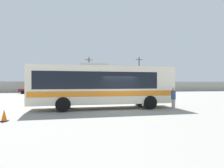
{
  "coord_description": "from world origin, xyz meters",
  "views": [
    {
      "loc": [
        -2.87,
        -13.3,
        2.02
      ],
      "look_at": [
        -0.12,
        2.55,
        1.93
      ],
      "focal_mm": 29.08,
      "sensor_mm": 36.0,
      "label": 1
    }
  ],
  "objects_px": {
    "parked_car_second_silver": "(60,89)",
    "roadside_tree_left": "(46,73)",
    "parked_car_leftmost_maroon": "(32,90)",
    "roadside_tree_right": "(160,77)",
    "attendant_by_bus_door": "(173,97)",
    "roadside_tree_midright": "(139,75)",
    "parked_car_third_dark_blue": "(89,89)",
    "utility_pole_far": "(139,73)",
    "utility_pole_near": "(89,74)",
    "traffic_cone_on_apron": "(4,116)",
    "parked_car_rightmost_dark_blue": "(129,89)",
    "coach_bus_cream_orange": "(102,85)",
    "roadside_tree_midleft": "(83,74)"
  },
  "relations": [
    {
      "from": "utility_pole_near",
      "to": "roadside_tree_left",
      "type": "xyz_separation_m",
      "value": [
        -9.69,
        1.14,
        0.16
      ]
    },
    {
      "from": "attendant_by_bus_door",
      "to": "traffic_cone_on_apron",
      "type": "relative_size",
      "value": 2.6
    },
    {
      "from": "parked_car_second_silver",
      "to": "parked_car_leftmost_maroon",
      "type": "bearing_deg",
      "value": -169.86
    },
    {
      "from": "roadside_tree_left",
      "to": "parked_car_third_dark_blue",
      "type": "bearing_deg",
      "value": -35.65
    },
    {
      "from": "attendant_by_bus_door",
      "to": "parked_car_third_dark_blue",
      "type": "relative_size",
      "value": 0.4
    },
    {
      "from": "utility_pole_far",
      "to": "roadside_tree_midleft",
      "type": "height_order",
      "value": "utility_pole_far"
    },
    {
      "from": "parked_car_second_silver",
      "to": "roadside_tree_left",
      "type": "distance_m",
      "value": 7.92
    },
    {
      "from": "utility_pole_near",
      "to": "roadside_tree_midleft",
      "type": "bearing_deg",
      "value": 103.85
    },
    {
      "from": "parked_car_third_dark_blue",
      "to": "parked_car_rightmost_dark_blue",
      "type": "xyz_separation_m",
      "value": [
        8.71,
        0.9,
        0.03
      ]
    },
    {
      "from": "utility_pole_near",
      "to": "parked_car_leftmost_maroon",
      "type": "bearing_deg",
      "value": -152.41
    },
    {
      "from": "parked_car_rightmost_dark_blue",
      "to": "traffic_cone_on_apron",
      "type": "distance_m",
      "value": 30.85
    },
    {
      "from": "attendant_by_bus_door",
      "to": "utility_pole_far",
      "type": "relative_size",
      "value": 0.2
    },
    {
      "from": "parked_car_second_silver",
      "to": "utility_pole_near",
      "type": "bearing_deg",
      "value": 39.4
    },
    {
      "from": "traffic_cone_on_apron",
      "to": "roadside_tree_left",
      "type": "bearing_deg",
      "value": 96.61
    },
    {
      "from": "roadside_tree_right",
      "to": "traffic_cone_on_apron",
      "type": "height_order",
      "value": "roadside_tree_right"
    },
    {
      "from": "utility_pole_far",
      "to": "roadside_tree_left",
      "type": "xyz_separation_m",
      "value": [
        -22.2,
        -0.01,
        -0.1
      ]
    },
    {
      "from": "parked_car_second_silver",
      "to": "roadside_tree_midleft",
      "type": "xyz_separation_m",
      "value": [
        4.63,
        10.04,
        3.48
      ]
    },
    {
      "from": "coach_bus_cream_orange",
      "to": "traffic_cone_on_apron",
      "type": "xyz_separation_m",
      "value": [
        -5.61,
        -3.97,
        -1.58
      ]
    },
    {
      "from": "utility_pole_near",
      "to": "traffic_cone_on_apron",
      "type": "height_order",
      "value": "utility_pole_near"
    },
    {
      "from": "roadside_tree_right",
      "to": "roadside_tree_midright",
      "type": "bearing_deg",
      "value": 168.81
    },
    {
      "from": "roadside_tree_left",
      "to": "utility_pole_near",
      "type": "bearing_deg",
      "value": -6.71
    },
    {
      "from": "coach_bus_cream_orange",
      "to": "roadside_tree_left",
      "type": "relative_size",
      "value": 1.77
    },
    {
      "from": "parked_car_leftmost_maroon",
      "to": "parked_car_rightmost_dark_blue",
      "type": "xyz_separation_m",
      "value": [
        19.43,
        1.11,
        0.02
      ]
    },
    {
      "from": "roadside_tree_midleft",
      "to": "roadside_tree_right",
      "type": "xyz_separation_m",
      "value": [
        19.81,
        -2.87,
        -0.58
      ]
    },
    {
      "from": "attendant_by_bus_door",
      "to": "roadside_tree_midright",
      "type": "xyz_separation_m",
      "value": [
        8.34,
        33.22,
        3.07
      ]
    },
    {
      "from": "parked_car_leftmost_maroon",
      "to": "roadside_tree_midleft",
      "type": "distance_m",
      "value": 15.1
    },
    {
      "from": "traffic_cone_on_apron",
      "to": "coach_bus_cream_orange",
      "type": "bearing_deg",
      "value": 35.3
    },
    {
      "from": "roadside_tree_right",
      "to": "parked_car_rightmost_dark_blue",
      "type": "bearing_deg",
      "value": -145.52
    },
    {
      "from": "coach_bus_cream_orange",
      "to": "roadside_tree_midright",
      "type": "xyz_separation_m",
      "value": [
        13.47,
        31.42,
        2.12
      ]
    },
    {
      "from": "attendant_by_bus_door",
      "to": "parked_car_second_silver",
      "type": "bearing_deg",
      "value": 113.37
    },
    {
      "from": "parked_car_leftmost_maroon",
      "to": "roadside_tree_left",
      "type": "distance_m",
      "value": 7.9
    },
    {
      "from": "parked_car_third_dark_blue",
      "to": "roadside_tree_right",
      "type": "bearing_deg",
      "value": 22.67
    },
    {
      "from": "traffic_cone_on_apron",
      "to": "parked_car_second_silver",
      "type": "bearing_deg",
      "value": 90.13
    },
    {
      "from": "utility_pole_far",
      "to": "roadside_tree_right",
      "type": "relative_size",
      "value": 1.59
    },
    {
      "from": "attendant_by_bus_door",
      "to": "parked_car_leftmost_maroon",
      "type": "bearing_deg",
      "value": 123.51
    },
    {
      "from": "roadside_tree_right",
      "to": "roadside_tree_left",
      "type": "bearing_deg",
      "value": -177.62
    },
    {
      "from": "coach_bus_cream_orange",
      "to": "utility_pole_far",
      "type": "xyz_separation_m",
      "value": [
        12.75,
        29.21,
        2.54
      ]
    },
    {
      "from": "parked_car_second_silver",
      "to": "roadside_tree_left",
      "type": "height_order",
      "value": "roadside_tree_left"
    },
    {
      "from": "parked_car_second_silver",
      "to": "utility_pole_near",
      "type": "xyz_separation_m",
      "value": [
        5.91,
        4.86,
        3.37
      ]
    },
    {
      "from": "attendant_by_bus_door",
      "to": "roadside_tree_left",
      "type": "distance_m",
      "value": 34.42
    },
    {
      "from": "parked_car_leftmost_maroon",
      "to": "traffic_cone_on_apron",
      "type": "height_order",
      "value": "parked_car_leftmost_maroon"
    },
    {
      "from": "parked_car_third_dark_blue",
      "to": "utility_pole_far",
      "type": "height_order",
      "value": "utility_pole_far"
    },
    {
      "from": "coach_bus_cream_orange",
      "to": "parked_car_leftmost_maroon",
      "type": "xyz_separation_m",
      "value": [
        -10.81,
        22.28,
        -1.12
      ]
    },
    {
      "from": "attendant_by_bus_door",
      "to": "parked_car_second_silver",
      "type": "relative_size",
      "value": 0.37
    },
    {
      "from": "parked_car_third_dark_blue",
      "to": "utility_pole_far",
      "type": "xyz_separation_m",
      "value": [
        12.85,
        6.71,
        3.67
      ]
    },
    {
      "from": "parked_car_rightmost_dark_blue",
      "to": "roadside_tree_left",
      "type": "height_order",
      "value": "roadside_tree_left"
    },
    {
      "from": "roadside_tree_right",
      "to": "utility_pole_near",
      "type": "bearing_deg",
      "value": -172.88
    },
    {
      "from": "parked_car_second_silver",
      "to": "utility_pole_far",
      "type": "distance_m",
      "value": 19.71
    },
    {
      "from": "parked_car_leftmost_maroon",
      "to": "roadside_tree_right",
      "type": "relative_size",
      "value": 0.8
    },
    {
      "from": "parked_car_rightmost_dark_blue",
      "to": "coach_bus_cream_orange",
      "type": "bearing_deg",
      "value": -110.22
    }
  ]
}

